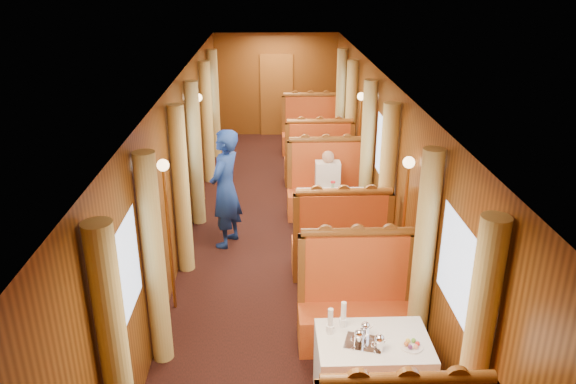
{
  "coord_description": "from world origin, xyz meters",
  "views": [
    {
      "loc": [
        -0.2,
        -7.78,
        3.97
      ],
      "look_at": [
        0.06,
        -0.55,
        1.05
      ],
      "focal_mm": 35.0,
      "sensor_mm": 36.0,
      "label": 1
    }
  ],
  "objects_px": {
    "fruit_plate": "(412,345)",
    "teapot_left": "(359,339)",
    "teapot_right": "(379,344)",
    "banquette_far_aft": "(311,134)",
    "rose_vase_far": "(314,124)",
    "passenger": "(328,179)",
    "banquette_far_fwd": "(318,163)",
    "tea_tray": "(364,343)",
    "table_mid": "(332,219)",
    "table_far": "(314,149)",
    "banquette_mid_aft": "(326,191)",
    "banquette_mid_fwd": "(340,247)",
    "teapot_back": "(365,331)",
    "steward": "(225,189)",
    "table_near": "(372,372)",
    "rose_vase_mid": "(333,185)",
    "banquette_near_aft": "(356,308)"
  },
  "relations": [
    {
      "from": "banquette_mid_aft",
      "to": "table_near",
      "type": "bearing_deg",
      "value": -90.0
    },
    {
      "from": "rose_vase_far",
      "to": "passenger",
      "type": "relative_size",
      "value": 0.47
    },
    {
      "from": "banquette_mid_fwd",
      "to": "rose_vase_far",
      "type": "height_order",
      "value": "banquette_mid_fwd"
    },
    {
      "from": "table_far",
      "to": "fruit_plate",
      "type": "distance_m",
      "value": 7.14
    },
    {
      "from": "table_mid",
      "to": "banquette_far_fwd",
      "type": "xyz_separation_m",
      "value": [
        0.0,
        2.49,
        0.05
      ]
    },
    {
      "from": "table_far",
      "to": "banquette_far_fwd",
      "type": "bearing_deg",
      "value": -90.0
    },
    {
      "from": "teapot_left",
      "to": "fruit_plate",
      "type": "xyz_separation_m",
      "value": [
        0.47,
        -0.05,
        -0.04
      ]
    },
    {
      "from": "table_near",
      "to": "rose_vase_far",
      "type": "xyz_separation_m",
      "value": [
        -0.02,
        6.97,
        0.55
      ]
    },
    {
      "from": "table_mid",
      "to": "steward",
      "type": "distance_m",
      "value": 1.69
    },
    {
      "from": "teapot_back",
      "to": "rose_vase_far",
      "type": "xyz_separation_m",
      "value": [
        0.06,
        6.91,
        0.12
      ]
    },
    {
      "from": "tea_tray",
      "to": "teapot_left",
      "type": "xyz_separation_m",
      "value": [
        -0.05,
        -0.01,
        0.05
      ]
    },
    {
      "from": "table_mid",
      "to": "banquette_mid_fwd",
      "type": "height_order",
      "value": "banquette_mid_fwd"
    },
    {
      "from": "banquette_far_fwd",
      "to": "teapot_left",
      "type": "bearing_deg",
      "value": -91.41
    },
    {
      "from": "steward",
      "to": "banquette_far_fwd",
      "type": "bearing_deg",
      "value": 169.57
    },
    {
      "from": "table_mid",
      "to": "passenger",
      "type": "relative_size",
      "value": 1.38
    },
    {
      "from": "table_near",
      "to": "table_mid",
      "type": "height_order",
      "value": "same"
    },
    {
      "from": "passenger",
      "to": "rose_vase_mid",
      "type": "bearing_deg",
      "value": -90.34
    },
    {
      "from": "banquette_far_aft",
      "to": "teapot_back",
      "type": "relative_size",
      "value": 9.52
    },
    {
      "from": "banquette_mid_fwd",
      "to": "banquette_far_fwd",
      "type": "distance_m",
      "value": 3.5
    },
    {
      "from": "banquette_mid_fwd",
      "to": "banquette_far_fwd",
      "type": "height_order",
      "value": "same"
    },
    {
      "from": "banquette_far_fwd",
      "to": "table_near",
      "type": "bearing_deg",
      "value": -90.0
    },
    {
      "from": "banquette_mid_aft",
      "to": "table_far",
      "type": "xyz_separation_m",
      "value": [
        0.0,
        2.49,
        -0.05
      ]
    },
    {
      "from": "teapot_left",
      "to": "table_near",
      "type": "bearing_deg",
      "value": 10.1
    },
    {
      "from": "banquette_mid_fwd",
      "to": "teapot_back",
      "type": "height_order",
      "value": "banquette_mid_fwd"
    },
    {
      "from": "table_near",
      "to": "teapot_left",
      "type": "xyz_separation_m",
      "value": [
        -0.15,
        -0.07,
        0.44
      ]
    },
    {
      "from": "banquette_near_aft",
      "to": "steward",
      "type": "relative_size",
      "value": 0.74
    },
    {
      "from": "rose_vase_mid",
      "to": "steward",
      "type": "distance_m",
      "value": 1.6
    },
    {
      "from": "banquette_far_fwd",
      "to": "fruit_plate",
      "type": "height_order",
      "value": "banquette_far_fwd"
    },
    {
      "from": "teapot_left",
      "to": "rose_vase_mid",
      "type": "bearing_deg",
      "value": 74.25
    },
    {
      "from": "table_mid",
      "to": "rose_vase_far",
      "type": "height_order",
      "value": "rose_vase_far"
    },
    {
      "from": "banquette_far_aft",
      "to": "teapot_right",
      "type": "xyz_separation_m",
      "value": [
        0.02,
        -8.16,
        0.39
      ]
    },
    {
      "from": "table_mid",
      "to": "rose_vase_mid",
      "type": "relative_size",
      "value": 2.92
    },
    {
      "from": "teapot_right",
      "to": "rose_vase_far",
      "type": "height_order",
      "value": "rose_vase_far"
    },
    {
      "from": "table_far",
      "to": "tea_tray",
      "type": "height_order",
      "value": "tea_tray"
    },
    {
      "from": "teapot_back",
      "to": "rose_vase_far",
      "type": "bearing_deg",
      "value": 66.36
    },
    {
      "from": "fruit_plate",
      "to": "teapot_left",
      "type": "bearing_deg",
      "value": 173.68
    },
    {
      "from": "table_near",
      "to": "banquette_far_aft",
      "type": "height_order",
      "value": "banquette_far_aft"
    },
    {
      "from": "steward",
      "to": "table_mid",
      "type": "bearing_deg",
      "value": 113.35
    },
    {
      "from": "table_near",
      "to": "banquette_mid_aft",
      "type": "xyz_separation_m",
      "value": [
        0.0,
        4.51,
        0.05
      ]
    },
    {
      "from": "rose_vase_mid",
      "to": "passenger",
      "type": "xyz_separation_m",
      "value": [
        0.0,
        0.76,
        -0.19
      ]
    },
    {
      "from": "banquette_far_aft",
      "to": "passenger",
      "type": "bearing_deg",
      "value": -90.0
    },
    {
      "from": "fruit_plate",
      "to": "steward",
      "type": "height_order",
      "value": "steward"
    },
    {
      "from": "banquette_far_fwd",
      "to": "banquette_mid_aft",
      "type": "bearing_deg",
      "value": -90.0
    },
    {
      "from": "teapot_right",
      "to": "banquette_far_aft",
      "type": "bearing_deg",
      "value": 71.21
    },
    {
      "from": "table_far",
      "to": "banquette_mid_aft",
      "type": "bearing_deg",
      "value": -90.0
    },
    {
      "from": "table_near",
      "to": "passenger",
      "type": "xyz_separation_m",
      "value": [
        -0.0,
        4.25,
        0.37
      ]
    },
    {
      "from": "banquette_near_aft",
      "to": "passenger",
      "type": "xyz_separation_m",
      "value": [
        -0.0,
        3.24,
        0.32
      ]
    },
    {
      "from": "banquette_near_aft",
      "to": "table_mid",
      "type": "height_order",
      "value": "banquette_near_aft"
    },
    {
      "from": "banquette_mid_fwd",
      "to": "rose_vase_mid",
      "type": "relative_size",
      "value": 3.72
    },
    {
      "from": "table_near",
      "to": "passenger",
      "type": "height_order",
      "value": "passenger"
    }
  ]
}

